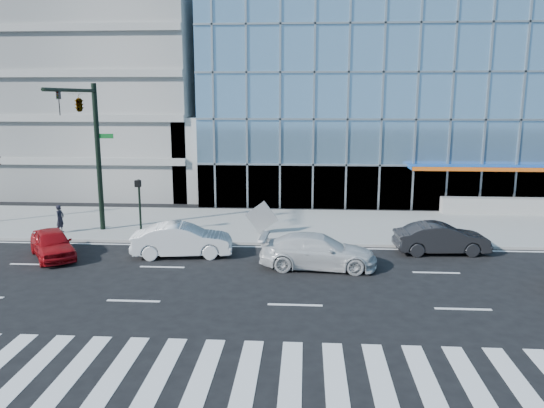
{
  "coord_description": "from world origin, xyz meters",
  "views": [
    {
      "loc": [
        0.33,
        -22.18,
        7.44
      ],
      "look_at": [
        -1.29,
        3.0,
        2.32
      ],
      "focal_mm": 35.0,
      "sensor_mm": 36.0,
      "label": 1
    }
  ],
  "objects": [
    {
      "name": "theatre_building",
      "position": [
        14.0,
        26.0,
        7.5
      ],
      "size": [
        42.0,
        26.0,
        15.0
      ],
      "primitive_type": "cube",
      "color": "#74A0C2",
      "rests_on": "ground"
    },
    {
      "name": "traffic_signal",
      "position": [
        -11.0,
        4.57,
        6.16
      ],
      "size": [
        1.14,
        5.74,
        8.0
      ],
      "color": "black",
      "rests_on": "sidewalk"
    },
    {
      "name": "pedestrian",
      "position": [
        -12.99,
        5.09,
        0.92
      ],
      "size": [
        0.46,
        0.62,
        1.55
      ],
      "primitive_type": "imported",
      "rotation": [
        0.0,
        0.0,
        1.41
      ],
      "color": "black",
      "rests_on": "sidewalk"
    },
    {
      "name": "white_suv",
      "position": [
        0.91,
        0.4,
        0.75
      ],
      "size": [
        5.26,
        2.37,
        1.5
      ],
      "primitive_type": "imported",
      "rotation": [
        0.0,
        0.0,
        1.52
      ],
      "color": "silver",
      "rests_on": "ground"
    },
    {
      "name": "red_sedan",
      "position": [
        -11.53,
        1.1,
        0.68
      ],
      "size": [
        3.6,
        4.16,
        1.35
      ],
      "primitive_type": "imported",
      "rotation": [
        0.0,
        0.0,
        0.62
      ],
      "color": "#A20C12",
      "rests_on": "ground"
    },
    {
      "name": "tilted_panel",
      "position": [
        -2.01,
        5.57,
        1.06
      ],
      "size": [
        1.82,
        0.08,
        1.82
      ],
      "primitive_type": "cube",
      "rotation": [
        0.0,
        0.94,
        0.01
      ],
      "color": "#949494",
      "rests_on": "sidewalk"
    },
    {
      "name": "dark_sedan",
      "position": [
        6.91,
        3.0,
        0.73
      ],
      "size": [
        4.56,
        1.88,
        1.47
      ],
      "primitive_type": "imported",
      "rotation": [
        0.0,
        0.0,
        1.65
      ],
      "color": "black",
      "rests_on": "ground"
    },
    {
      "name": "ramp_block",
      "position": [
        -6.0,
        18.0,
        3.0
      ],
      "size": [
        6.0,
        8.0,
        6.0
      ],
      "primitive_type": "cube",
      "color": "gray",
      "rests_on": "ground"
    },
    {
      "name": "parking_garage",
      "position": [
        -20.0,
        26.0,
        10.0
      ],
      "size": [
        24.0,
        24.0,
        20.0
      ],
      "primitive_type": "cube",
      "color": "gray",
      "rests_on": "ground"
    },
    {
      "name": "white_sedan",
      "position": [
        -5.47,
        1.75,
        0.77
      ],
      "size": [
        4.87,
        2.23,
        1.55
      ],
      "primitive_type": "imported",
      "rotation": [
        0.0,
        0.0,
        1.7
      ],
      "color": "silver",
      "rests_on": "ground"
    },
    {
      "name": "ped_signal_post",
      "position": [
        -8.5,
        4.94,
        2.14
      ],
      "size": [
        0.3,
        0.33,
        3.0
      ],
      "color": "black",
      "rests_on": "sidewalk"
    },
    {
      "name": "ground",
      "position": [
        0.0,
        0.0,
        0.0
      ],
      "size": [
        160.0,
        160.0,
        0.0
      ],
      "primitive_type": "plane",
      "color": "black",
      "rests_on": "ground"
    },
    {
      "name": "sidewalk",
      "position": [
        0.0,
        8.0,
        0.07
      ],
      "size": [
        120.0,
        8.0,
        0.15
      ],
      "primitive_type": "cube",
      "color": "gray",
      "rests_on": "ground"
    }
  ]
}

